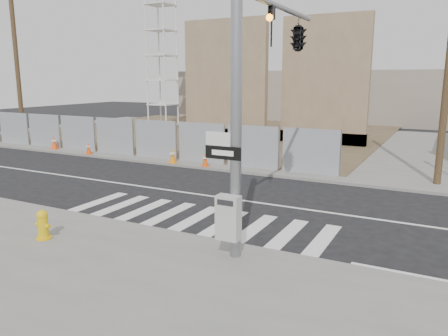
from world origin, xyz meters
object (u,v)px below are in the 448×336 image
at_px(signal_pole, 280,60).
at_px(fire_hydrant, 43,225).
at_px(traffic_cone_a, 54,143).
at_px(traffic_cone_b, 88,148).
at_px(traffic_cone_d, 205,160).
at_px(traffic_cone_c, 173,156).
at_px(crane_tower, 161,19).

distance_m(signal_pole, fire_hydrant, 7.73).
bearing_deg(signal_pole, traffic_cone_a, 158.21).
bearing_deg(fire_hydrant, traffic_cone_a, 138.46).
height_order(traffic_cone_b, traffic_cone_d, traffic_cone_b).
xyz_separation_m(traffic_cone_b, traffic_cone_c, (5.64, -0.00, 0.04)).
bearing_deg(fire_hydrant, traffic_cone_b, 130.62).
distance_m(traffic_cone_c, traffic_cone_d, 1.88).
bearing_deg(traffic_cone_a, traffic_cone_b, -7.45).
xyz_separation_m(signal_pole, traffic_cone_a, (-16.70, 6.68, -4.28)).
xyz_separation_m(fire_hydrant, traffic_cone_c, (-2.91, 10.34, -0.02)).
relative_size(crane_tower, traffic_cone_a, 23.52).
relative_size(traffic_cone_a, traffic_cone_c, 1.03).
xyz_separation_m(signal_pole, crane_tower, (-17.49, 19.05, 4.24)).
height_order(signal_pole, traffic_cone_c, signal_pole).
bearing_deg(traffic_cone_b, crane_tower, 107.18).
distance_m(traffic_cone_b, traffic_cone_d, 7.52).
relative_size(signal_pole, traffic_cone_b, 10.40).
bearing_deg(traffic_cone_d, traffic_cone_a, 177.79).
distance_m(traffic_cone_a, traffic_cone_b, 3.18).
bearing_deg(traffic_cone_c, traffic_cone_b, 180.00).
bearing_deg(fire_hydrant, traffic_cone_c, 106.74).
height_order(traffic_cone_c, traffic_cone_d, traffic_cone_c).
distance_m(signal_pole, crane_tower, 26.21).
xyz_separation_m(traffic_cone_a, traffic_cone_b, (3.16, -0.41, -0.05)).
bearing_deg(crane_tower, traffic_cone_b, -72.82).
bearing_deg(traffic_cone_b, signal_pole, -24.83).
bearing_deg(traffic_cone_b, traffic_cone_d, 0.00).
xyz_separation_m(traffic_cone_b, traffic_cone_d, (7.52, 0.00, -0.00)).
height_order(fire_hydrant, traffic_cone_a, fire_hydrant).
xyz_separation_m(traffic_cone_c, traffic_cone_d, (1.88, 0.00, -0.04)).
distance_m(fire_hydrant, traffic_cone_a, 15.90).
xyz_separation_m(signal_pole, fire_hydrant, (-4.99, -4.07, -4.27)).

